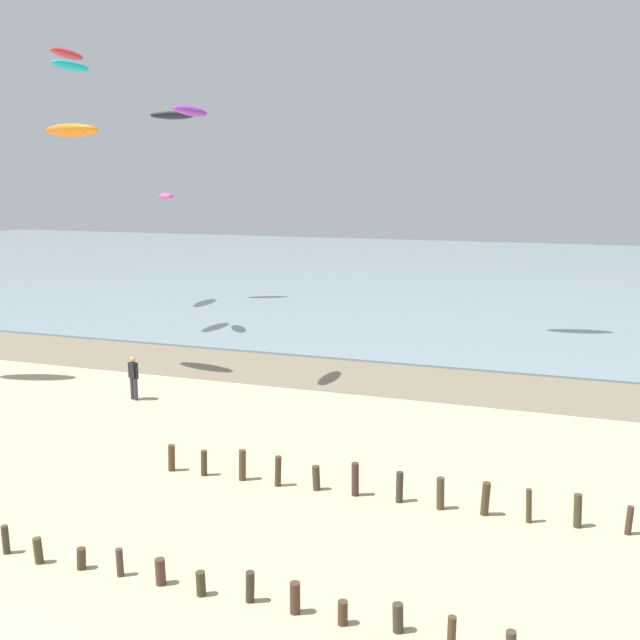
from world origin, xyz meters
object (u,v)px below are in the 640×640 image
object	(u,v)px
kite_aloft_2	(172,115)
kite_aloft_4	(72,130)
kite_aloft_3	(67,54)
kite_aloft_10	(166,196)
kite_aloft_9	(191,111)
kite_aloft_0	(70,66)
person_nearest_camera	(133,377)

from	to	relation	value
kite_aloft_2	kite_aloft_4	bearing A→B (deg)	82.41
kite_aloft_3	kite_aloft_10	distance (m)	14.12
kite_aloft_9	kite_aloft_0	bearing A→B (deg)	-123.30
kite_aloft_2	kite_aloft_10	bearing A→B (deg)	92.20
person_nearest_camera	kite_aloft_3	world-z (taller)	kite_aloft_3
kite_aloft_2	kite_aloft_9	bearing A→B (deg)	96.54
kite_aloft_10	kite_aloft_9	bearing A→B (deg)	1.63
person_nearest_camera	kite_aloft_2	world-z (taller)	kite_aloft_2
person_nearest_camera	kite_aloft_4	xyz separation A→B (m)	(-4.31, 2.84, 9.50)
kite_aloft_3	kite_aloft_9	size ratio (longest dim) A/B	1.45
kite_aloft_0	kite_aloft_4	bearing A→B (deg)	37.23
kite_aloft_0	kite_aloft_9	world-z (taller)	kite_aloft_0
person_nearest_camera	kite_aloft_9	size ratio (longest dim) A/B	0.72
kite_aloft_2	person_nearest_camera	bearing A→B (deg)	90.24
person_nearest_camera	kite_aloft_4	bearing A→B (deg)	146.61
kite_aloft_3	kite_aloft_4	bearing A→B (deg)	-149.68
kite_aloft_3	kite_aloft_10	xyz separation A→B (m)	(9.84, -5.26, -8.65)
kite_aloft_4	kite_aloft_10	xyz separation A→B (m)	(-0.82, 8.70, -2.88)
person_nearest_camera	kite_aloft_10	size ratio (longest dim) A/B	0.75
person_nearest_camera	kite_aloft_4	size ratio (longest dim) A/B	0.55
person_nearest_camera	kite_aloft_2	size ratio (longest dim) A/B	0.59
kite_aloft_2	kite_aloft_9	world-z (taller)	kite_aloft_2
kite_aloft_10	kite_aloft_0	bearing A→B (deg)	-104.13
kite_aloft_2	kite_aloft_4	distance (m)	19.60
kite_aloft_3	kite_aloft_4	distance (m)	18.49
person_nearest_camera	kite_aloft_10	distance (m)	14.26
kite_aloft_0	kite_aloft_4	size ratio (longest dim) A/B	0.92
kite_aloft_3	person_nearest_camera	bearing A→B (deg)	-145.34
kite_aloft_3	kite_aloft_9	bearing A→B (deg)	-137.75
kite_aloft_4	kite_aloft_9	world-z (taller)	kite_aloft_9
kite_aloft_3	kite_aloft_4	size ratio (longest dim) A/B	1.11
kite_aloft_2	kite_aloft_4	world-z (taller)	kite_aloft_2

